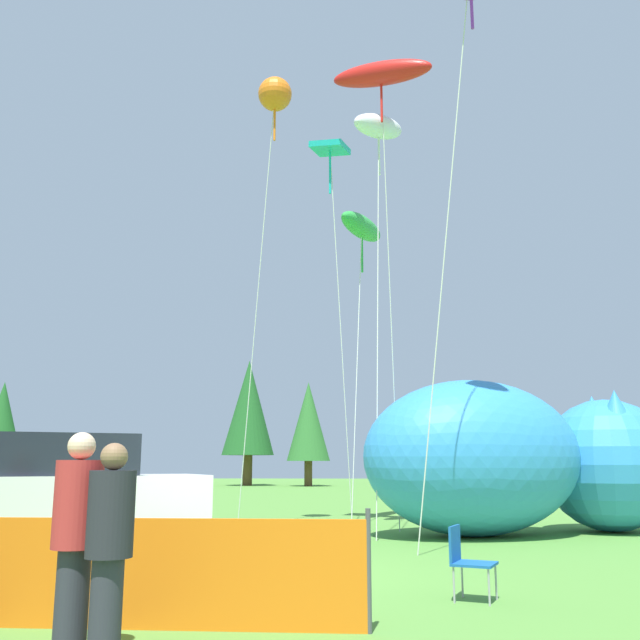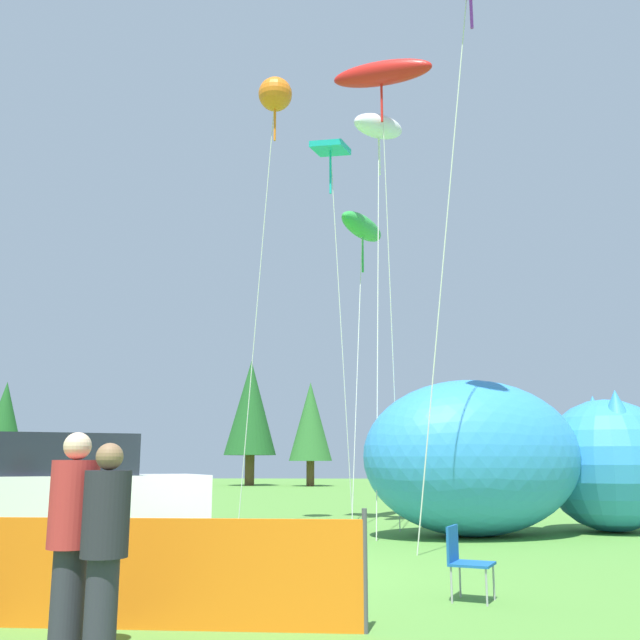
% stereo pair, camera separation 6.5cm
% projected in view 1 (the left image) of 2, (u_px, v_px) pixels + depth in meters
% --- Properties ---
extents(ground_plane, '(120.00, 120.00, 0.00)m').
position_uv_depth(ground_plane, '(220.00, 574.00, 10.16)').
color(ground_plane, '#548C38').
extents(parked_car, '(4.61, 3.48, 2.02)m').
position_uv_depth(parked_car, '(66.00, 499.00, 11.51)').
color(parked_car, white).
rests_on(parked_car, ground).
extents(folding_chair, '(0.61, 0.61, 0.83)m').
position_uv_depth(folding_chair, '(466.00, 557.00, 8.29)').
color(folding_chair, '#1959A5').
rests_on(folding_chair, ground).
extents(inflatable_cat, '(7.70, 5.04, 3.36)m').
position_uv_depth(inflatable_cat, '(515.00, 463.00, 15.83)').
color(inflatable_cat, '#338CD8').
rests_on(inflatable_cat, ground).
extents(spectator_in_grey_shirt, '(0.38, 0.38, 1.72)m').
position_uv_depth(spectator_in_grey_shirt, '(109.00, 542.00, 5.71)').
color(spectator_in_grey_shirt, '#2D2D38').
rests_on(spectator_in_grey_shirt, ground).
extents(spectator_in_yellow_shirt, '(0.40, 0.40, 1.82)m').
position_uv_depth(spectator_in_yellow_shirt, '(76.00, 532.00, 5.93)').
color(spectator_in_yellow_shirt, '#2D2D38').
rests_on(spectator_in_yellow_shirt, ground).
extents(kite_white_ghost, '(1.69, 2.84, 10.54)m').
position_uv_depth(kite_white_ghost, '(379.00, 128.00, 18.09)').
color(kite_white_ghost, silver).
rests_on(kite_white_ghost, ground).
extents(kite_green_fish, '(1.57, 3.24, 8.45)m').
position_uv_depth(kite_green_fish, '(362.00, 228.00, 19.83)').
color(kite_green_fish, silver).
rests_on(kite_green_fish, ground).
extents(kite_teal_diamond, '(1.14, 1.14, 10.07)m').
position_uv_depth(kite_teal_diamond, '(330.00, 156.00, 19.23)').
color(kite_teal_diamond, silver).
rests_on(kite_teal_diamond, ground).
extents(kite_orange_flower, '(1.32, 1.28, 11.45)m').
position_uv_depth(kite_orange_flower, '(275.00, 96.00, 18.59)').
color(kite_orange_flower, silver).
rests_on(kite_orange_flower, ground).
extents(kite_red_lizard, '(2.67, 1.97, 11.64)m').
position_uv_depth(kite_red_lizard, '(381.00, 75.00, 17.76)').
color(kite_red_lizard, silver).
rests_on(kite_red_lizard, ground).
extents(horizon_tree_east, '(2.66, 2.66, 6.35)m').
position_uv_depth(horizon_tree_east, '(2.00, 422.00, 42.64)').
color(horizon_tree_east, brown).
rests_on(horizon_tree_east, ground).
extents(horizon_tree_west, '(2.89, 2.89, 6.91)m').
position_uv_depth(horizon_tree_west, '(308.00, 422.00, 47.97)').
color(horizon_tree_west, brown).
rests_on(horizon_tree_west, ground).
extents(horizon_tree_northeast, '(3.59, 3.59, 8.56)m').
position_uv_depth(horizon_tree_northeast, '(249.00, 408.00, 49.37)').
color(horizon_tree_northeast, brown).
rests_on(horizon_tree_northeast, ground).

